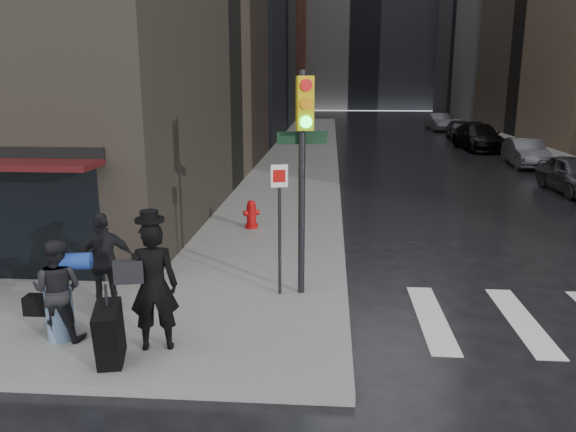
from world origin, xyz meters
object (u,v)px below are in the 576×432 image
at_px(fire_hydrant, 251,216).
at_px(parked_car_3, 479,137).
at_px(man_jeans, 57,289).
at_px(parked_car_5, 439,122).
at_px(traffic_light, 301,154).
at_px(parked_car_4, 460,129).
at_px(man_overcoat, 144,294).
at_px(man_greycoat, 105,262).
at_px(parked_car_2, 526,153).
at_px(parked_car_1, 574,175).

height_order(fire_hydrant, parked_car_3, parked_car_3).
bearing_deg(man_jeans, parked_car_5, -108.77).
relative_size(parked_car_3, parked_car_5, 1.24).
relative_size(traffic_light, parked_car_4, 1.04).
bearing_deg(traffic_light, parked_car_4, 58.03).
bearing_deg(man_overcoat, traffic_light, -143.33).
bearing_deg(traffic_light, man_greycoat, -178.89).
distance_m(man_greycoat, parked_car_2, 23.72).
bearing_deg(parked_car_3, parked_car_5, 86.51).
bearing_deg(man_greycoat, man_jeans, 47.69).
xyz_separation_m(fire_hydrant, parked_car_4, (11.60, 27.07, 0.19)).
relative_size(man_jeans, man_greycoat, 0.93).
distance_m(fire_hydrant, parked_car_1, 13.26).
bearing_deg(man_greycoat, fire_hydrant, -136.40).
relative_size(man_overcoat, man_jeans, 1.34).
distance_m(man_jeans, parked_car_1, 19.35).
height_order(parked_car_1, parked_car_5, parked_car_5).
height_order(man_jeans, fire_hydrant, man_jeans).
bearing_deg(man_jeans, fire_hydrant, -107.08).
relative_size(parked_car_2, parked_car_3, 0.76).
bearing_deg(parked_car_3, parked_car_2, -88.30).
xyz_separation_m(parked_car_3, parked_car_5, (0.04, 13.59, -0.06)).
relative_size(man_overcoat, parked_car_2, 0.54).
relative_size(parked_car_4, parked_car_5, 0.93).
bearing_deg(parked_car_4, fire_hydrant, -108.99).
bearing_deg(parked_car_1, traffic_light, -132.60).
distance_m(man_jeans, parked_car_4, 36.83).
height_order(parked_car_1, parked_car_3, parked_car_3).
bearing_deg(parked_car_5, man_greycoat, -111.75).
height_order(traffic_light, parked_car_4, traffic_light).
bearing_deg(parked_car_5, parked_car_3, -93.65).
bearing_deg(parked_car_2, parked_car_1, -90.37).
distance_m(man_jeans, parked_car_2, 24.88).
xyz_separation_m(traffic_light, parked_car_3, (9.63, 25.18, -2.10)).
relative_size(man_jeans, fire_hydrant, 2.09).
xyz_separation_m(man_greycoat, parked_car_1, (13.27, 12.57, -0.35)).
xyz_separation_m(traffic_light, parked_car_2, (10.22, 18.39, -2.20)).
xyz_separation_m(man_overcoat, man_greycoat, (-1.25, 1.56, -0.04)).
bearing_deg(parked_car_5, traffic_light, -107.47).
relative_size(parked_car_1, parked_car_2, 0.99).
height_order(man_jeans, traffic_light, traffic_light).
bearing_deg(parked_car_1, fire_hydrant, -152.11).
bearing_deg(parked_car_4, parked_car_1, -86.20).
relative_size(man_greycoat, parked_car_5, 0.41).
bearing_deg(man_jeans, man_greycoat, -103.69).
xyz_separation_m(man_overcoat, traffic_light, (2.21, 2.54, 1.79)).
bearing_deg(parked_car_3, traffic_light, -114.22).
bearing_deg(parked_car_4, parked_car_3, -88.57).
xyz_separation_m(traffic_light, fire_hydrant, (-1.64, 4.91, -2.38)).
bearing_deg(man_overcoat, parked_car_1, -142.64).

